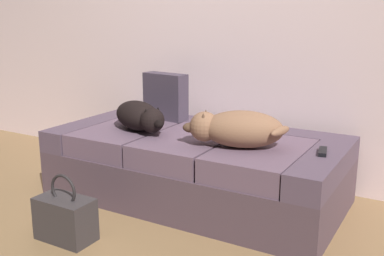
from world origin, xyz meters
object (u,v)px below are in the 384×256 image
object	(u,v)px
throw_pillow	(165,96)
handbag	(65,218)
tv_remote	(323,152)
couch	(196,166)
dog_tan	(236,129)
dog_dark	(140,116)

from	to	relation	value
throw_pillow	handbag	xyz separation A→B (m)	(0.09, -1.14, -0.49)
tv_remote	throw_pillow	distance (m)	1.29
couch	dog_tan	bearing A→B (deg)	-22.02
dog_tan	handbag	distance (m)	1.08
couch	tv_remote	xyz separation A→B (m)	(0.83, -0.02, 0.23)
throw_pillow	handbag	distance (m)	1.25
tv_remote	handbag	size ratio (longest dim) A/B	0.40
dog_tan	tv_remote	world-z (taller)	dog_tan
handbag	tv_remote	bearing A→B (deg)	36.51
tv_remote	dog_tan	bearing A→B (deg)	-178.13
dog_tan	handbag	xyz separation A→B (m)	(-0.67, -0.73, -0.43)
dog_dark	throw_pillow	distance (m)	0.39
dog_dark	handbag	bearing A→B (deg)	-86.75
dog_dark	throw_pillow	xyz separation A→B (m)	(-0.04, 0.38, 0.07)
dog_dark	throw_pillow	size ratio (longest dim) A/B	1.60
couch	throw_pillow	distance (m)	0.63
dog_tan	couch	bearing A→B (deg)	157.98
dog_dark	tv_remote	bearing A→B (deg)	4.32
dog_dark	tv_remote	distance (m)	1.20
dog_dark	tv_remote	world-z (taller)	dog_dark
dog_dark	tv_remote	xyz separation A→B (m)	(1.20, 0.09, -0.09)
couch	dog_dark	world-z (taller)	dog_dark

